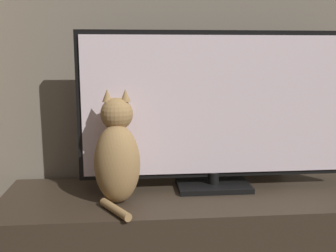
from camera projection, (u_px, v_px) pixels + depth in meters
tv at (215, 110)px, 1.51m from camera, size 1.04×0.17×0.61m
cat at (117, 155)px, 1.39m from camera, size 0.17×0.27×0.40m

